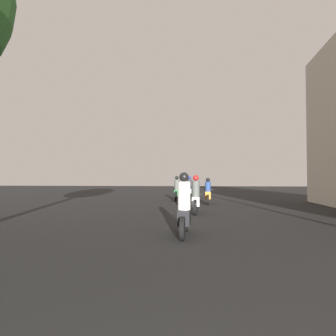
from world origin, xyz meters
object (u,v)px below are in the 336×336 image
(motorcycle_black, at_px, (184,210))
(motorcycle_orange, at_px, (208,193))
(motorcycle_white, at_px, (196,198))
(motorcycle_silver, at_px, (189,189))
(motorcycle_green, at_px, (177,191))

(motorcycle_black, bearing_deg, motorcycle_orange, 88.63)
(motorcycle_white, distance_m, motorcycle_silver, 10.40)
(motorcycle_white, height_order, motorcycle_green, motorcycle_green)
(motorcycle_green, distance_m, motorcycle_silver, 2.97)
(motorcycle_green, height_order, motorcycle_silver, motorcycle_silver)
(motorcycle_silver, bearing_deg, motorcycle_black, -93.91)
(motorcycle_black, relative_size, motorcycle_green, 0.96)
(motorcycle_orange, relative_size, motorcycle_green, 0.98)
(motorcycle_white, height_order, motorcycle_silver, motorcycle_silver)
(motorcycle_black, distance_m, motorcycle_white, 5.29)
(motorcycle_black, relative_size, motorcycle_silver, 0.91)
(motorcycle_black, bearing_deg, motorcycle_silver, 94.63)
(motorcycle_black, xyz_separation_m, motorcycle_white, (0.13, 5.29, -0.00))
(motorcycle_orange, xyz_separation_m, motorcycle_silver, (-1.32, 5.16, 0.04))
(motorcycle_silver, bearing_deg, motorcycle_green, -109.21)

